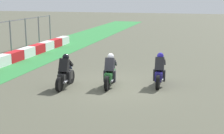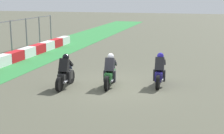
# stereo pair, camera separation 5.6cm
# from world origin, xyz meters

# --- Properties ---
(ground_plane) EXTENTS (120.00, 120.00, 0.00)m
(ground_plane) POSITION_xyz_m (0.00, 0.00, 0.00)
(ground_plane) COLOR #505040
(rider_lane_a) EXTENTS (2.04, 0.55, 1.51)m
(rider_lane_a) POSITION_xyz_m (0.65, -1.99, 0.62)
(rider_lane_a) COLOR black
(rider_lane_a) RESTS_ON ground_plane
(rider_lane_b) EXTENTS (2.04, 0.55, 1.51)m
(rider_lane_b) POSITION_xyz_m (-0.11, 0.15, 0.62)
(rider_lane_b) COLOR black
(rider_lane_b) RESTS_ON ground_plane
(rider_lane_c) EXTENTS (2.04, 0.55, 1.51)m
(rider_lane_c) POSITION_xyz_m (-0.79, 2.04, 0.62)
(rider_lane_c) COLOR black
(rider_lane_c) RESTS_ON ground_plane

